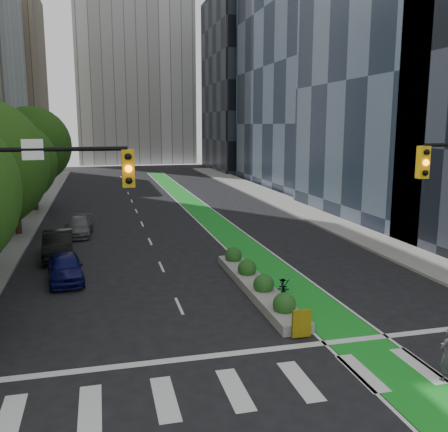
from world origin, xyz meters
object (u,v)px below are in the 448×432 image
median_planter (256,283)px  parked_car_left_mid (58,245)px  parked_car_left_near (65,268)px  parked_car_left_far (79,227)px  cyclist (448,355)px  bicycle (284,287)px

median_planter → parked_car_left_mid: size_ratio=2.24×
median_planter → parked_car_left_near: parked_car_left_near is taller
parked_car_left_far → parked_car_left_mid: bearing=-95.3°
cyclist → parked_car_left_far: bearing=-74.3°
parked_car_left_near → parked_car_left_far: (0.28, 10.39, -0.07)m
median_planter → parked_car_left_far: bearing=120.3°
parked_car_left_near → parked_car_left_mid: (-0.66, 4.61, 0.07)m
parked_car_left_mid → bicycle: bearing=-47.0°
bicycle → parked_car_left_far: 17.85m
bicycle → parked_car_left_far: bearing=139.5°
bicycle → parked_car_left_near: bearing=170.8°
bicycle → cyclist: cyclist is taller
bicycle → parked_car_left_mid: bearing=155.1°
bicycle → parked_car_left_mid: size_ratio=0.46×
cyclist → parked_car_left_far: cyclist is taller
cyclist → parked_car_left_near: size_ratio=0.41×
parked_car_left_far → bicycle: bearing=-55.7°
parked_car_left_near → cyclist: bearing=-53.6°
parked_car_left_mid → parked_car_left_near: bearing=-84.7°
median_planter → parked_car_left_far: size_ratio=2.43×
bicycle → parked_car_left_near: 10.55m
median_planter → parked_car_left_mid: (-9.14, 8.25, 0.38)m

